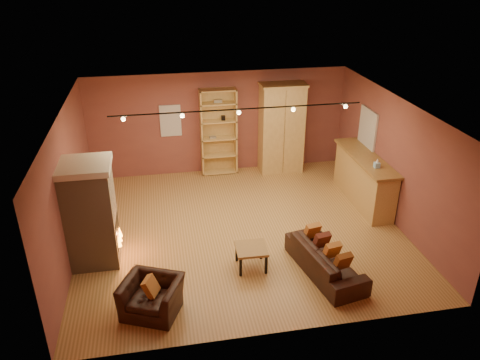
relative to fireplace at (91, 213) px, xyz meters
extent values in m
plane|color=olive|center=(3.04, 0.60, -1.06)|extent=(7.00, 7.00, 0.00)
plane|color=brown|center=(3.04, 0.60, 1.74)|extent=(7.00, 7.00, 0.00)
cube|color=brown|center=(3.04, 3.85, 0.34)|extent=(7.00, 0.02, 2.80)
cube|color=brown|center=(-0.46, 0.60, 0.34)|extent=(0.02, 6.50, 2.80)
cube|color=brown|center=(6.54, 0.60, 0.34)|extent=(0.02, 6.50, 2.80)
cube|color=tan|center=(-0.01, 0.00, -0.06)|extent=(0.90, 0.90, 2.00)
cube|color=#ECE5C6|center=(-0.01, 0.00, 1.00)|extent=(0.98, 0.98, 0.12)
cube|color=black|center=(0.40, 0.00, -0.46)|extent=(0.10, 0.65, 0.55)
cone|color=orange|center=(0.46, 0.00, -0.58)|extent=(0.10, 0.10, 0.22)
cube|color=silver|center=(1.74, 3.83, 0.49)|extent=(0.56, 0.04, 0.86)
cube|color=#DBB46A|center=(3.01, 3.83, 0.14)|extent=(0.98, 0.04, 2.39)
cube|color=#DBB46A|center=(2.54, 3.66, 0.14)|extent=(0.04, 0.38, 2.39)
cube|color=#DBB46A|center=(3.48, 3.66, 0.14)|extent=(0.04, 0.38, 2.39)
cube|color=gray|center=(2.84, 3.66, 0.01)|extent=(0.18, 0.12, 0.05)
cube|color=black|center=(3.14, 3.66, 0.54)|extent=(0.10, 0.10, 0.12)
cube|color=#DBB46A|center=(3.01, 3.66, -1.02)|extent=(0.98, 0.38, 0.04)
cube|color=#DBB46A|center=(3.01, 3.66, -0.52)|extent=(0.98, 0.38, 0.03)
cube|color=#DBB46A|center=(3.01, 3.66, -0.03)|extent=(0.98, 0.38, 0.04)
cube|color=#DBB46A|center=(3.01, 3.66, 0.46)|extent=(0.98, 0.38, 0.04)
cube|color=#DBB46A|center=(3.01, 3.66, 0.95)|extent=(0.98, 0.38, 0.04)
cube|color=#DBB46A|center=(3.01, 3.66, 1.31)|extent=(0.98, 0.38, 0.04)
cube|color=#DBB46A|center=(4.73, 3.53, 0.16)|extent=(1.16, 0.63, 2.43)
cube|color=olive|center=(4.73, 3.22, 0.16)|extent=(0.02, 0.01, 2.33)
cube|color=#DBB46A|center=(4.73, 3.53, 1.40)|extent=(1.22, 0.69, 0.06)
cube|color=tan|center=(6.24, 1.34, -0.49)|extent=(0.55, 2.40, 1.15)
cube|color=olive|center=(6.24, 1.34, 0.12)|extent=(0.67, 2.52, 0.06)
cube|color=#8EC1E4|center=(6.19, 0.70, 0.20)|extent=(0.11, 0.11, 0.11)
cone|color=white|center=(6.19, 0.70, 0.30)|extent=(0.08, 0.08, 0.10)
cube|color=silver|center=(6.51, 2.00, 0.59)|extent=(0.05, 0.90, 1.00)
imported|color=black|center=(4.35, -1.24, -0.68)|extent=(0.93, 2.02, 0.76)
cube|color=brown|center=(4.45, -1.78, -0.45)|extent=(0.34, 0.28, 0.36)
cube|color=#C17431|center=(4.38, -1.42, -0.45)|extent=(0.34, 0.28, 0.36)
cube|color=#60281C|center=(4.31, -1.06, -0.45)|extent=(0.34, 0.28, 0.36)
cube|color=#C17431|center=(4.24, -0.70, -0.45)|extent=(0.34, 0.28, 0.36)
imported|color=black|center=(1.06, -1.75, -0.64)|extent=(1.12, 0.95, 0.83)
cube|color=#C17431|center=(1.06, -1.75, -0.54)|extent=(0.34, 0.37, 0.34)
cube|color=olive|center=(2.98, -0.83, -0.63)|extent=(0.61, 0.61, 0.05)
cube|color=black|center=(2.74, -1.07, -0.86)|extent=(0.05, 0.05, 0.40)
cube|color=black|center=(3.23, -1.07, -0.86)|extent=(0.05, 0.05, 0.40)
cube|color=black|center=(2.74, -0.58, -0.86)|extent=(0.05, 0.05, 0.40)
cube|color=black|center=(3.23, -0.58, -0.86)|extent=(0.05, 0.05, 0.40)
cylinder|color=black|center=(3.04, 0.80, 1.66)|extent=(5.20, 0.03, 0.03)
sphere|color=#FFD88C|center=(0.74, 0.80, 1.59)|extent=(0.09, 0.09, 0.09)
sphere|color=#FFD88C|center=(1.89, 0.80, 1.59)|extent=(0.09, 0.09, 0.09)
sphere|color=#FFD88C|center=(3.04, 0.80, 1.59)|extent=(0.09, 0.09, 0.09)
sphere|color=#FFD88C|center=(4.19, 0.80, 1.59)|extent=(0.09, 0.09, 0.09)
sphere|color=#FFD88C|center=(5.34, 0.80, 1.59)|extent=(0.09, 0.09, 0.09)
camera|label=1|loc=(1.39, -8.20, 4.51)|focal=35.00mm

